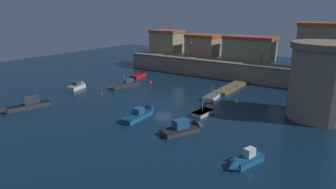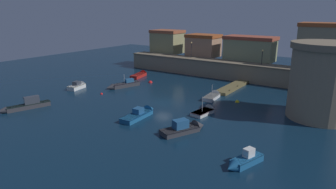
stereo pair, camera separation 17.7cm
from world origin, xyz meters
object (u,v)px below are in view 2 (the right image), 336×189
Objects in this scene: moored_boat_0 at (187,128)px; moored_boat_8 at (243,161)px; quay_lamp_0 at (191,47)px; moored_boat_9 at (206,111)px; mooring_buoy_2 at (150,83)px; mooring_buoy_0 at (237,102)px; moored_boat_5 at (142,113)px; mooring_buoy_1 at (102,94)px; moored_boat_6 at (141,75)px; moored_boat_2 at (24,106)px; moored_boat_1 at (79,86)px; moored_boat_3 at (305,92)px; moored_boat_7 at (213,96)px; quay_lamp_1 at (262,55)px; fortress_tower at (324,81)px; moored_boat_4 at (122,85)px.

moored_boat_0 is 1.31× the size of moored_boat_8.
moored_boat_9 is (15.70, -22.36, -5.68)m from quay_lamp_0.
moored_boat_8 reaches higher than mooring_buoy_2.
moored_boat_8 is 6.96× the size of mooring_buoy_0.
moored_boat_5 is at bearing -121.64° from mooring_buoy_0.
moored_boat_6 is at bearing 103.82° from mooring_buoy_1.
moored_boat_2 is at bearing -67.80° from moored_boat_8.
moored_boat_1 is at bearing -148.04° from moored_boat_2.
mooring_buoy_0 is at bearing 22.40° from moored_boat_0.
moored_boat_1 is 0.71× the size of moored_boat_6.
moored_boat_5 is 10.02× the size of mooring_buoy_0.
moored_boat_1 is 13.01m from moored_boat_2.
moored_boat_1 is at bearing 96.35° from moored_boat_3.
quay_lamp_0 is at bearing -51.99° from moored_boat_6.
moored_boat_0 is 1.20× the size of moored_boat_7.
quay_lamp_1 is at bearing -16.25° from moored_boat_7.
moored_boat_0 is at bearing -164.68° from moored_boat_9.
quay_lamp_1 is 43.11m from moored_boat_2.
mooring_buoy_0 is 22.92m from mooring_buoy_1.
fortress_tower is 12.35m from moored_boat_3.
moored_boat_6 is 15.42m from mooring_buoy_1.
mooring_buoy_1 is at bearing -177.52° from moored_boat_2.
moored_boat_4 is at bearing -101.99° from quay_lamp_0.
moored_boat_9 is (-13.40, -6.89, -4.83)m from fortress_tower.
moored_boat_2 reaches higher than moored_boat_0.
moored_boat_0 is at bearing 122.18° from moored_boat_2.
mooring_buoy_1 is (6.50, -0.44, -0.48)m from moored_boat_1.
quay_lamp_1 is at bearing -146.51° from moored_boat_8.
moored_boat_5 is at bearing 124.16° from moored_boat_3.
moored_boat_0 is 27.80m from moored_boat_1.
moored_boat_1 is at bearing 101.57° from moored_boat_0.
moored_boat_2 is 9.32× the size of mooring_buoy_2.
moored_boat_6 reaches higher than mooring_buoy_1.
moored_boat_6 is at bearing -158.88° from quay_lamp_1.
moored_boat_5 reaches higher than mooring_buoy_0.
moored_boat_2 is 17.82m from moored_boat_4.
moored_boat_8 is (9.42, -33.72, -5.17)m from quay_lamp_1.
quay_lamp_0 reaches higher than moored_boat_8.
fortress_tower is 40.42m from moored_boat_1.
moored_boat_4 is at bearing -108.15° from mooring_buoy_2.
moored_boat_2 is 1.59× the size of moored_boat_9.
fortress_tower is at bearing -5.34° from mooring_buoy_2.
quay_lamp_1 is 0.43× the size of moored_boat_4.
moored_boat_2 is at bearing 131.39° from moored_boat_7.
moored_boat_3 is 13.10m from mooring_buoy_0.
fortress_tower is 2.17× the size of moored_boat_9.
quay_lamp_0 is 0.56× the size of moored_boat_6.
moored_boat_7 is at bearing -118.71° from moored_boat_6.
mooring_buoy_2 is (-18.87, 17.14, -0.46)m from moored_boat_0.
moored_boat_0 is at bearing -97.18° from moored_boat_8.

